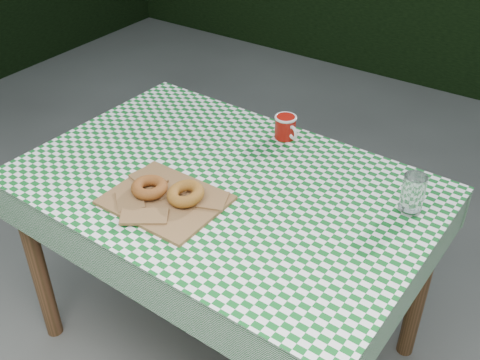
# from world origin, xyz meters

# --- Properties ---
(table) EXTENTS (1.31, 0.89, 0.75)m
(table) POSITION_xyz_m (-0.08, 0.19, 0.38)
(table) COLOR brown
(table) RESTS_ON ground
(tablecloth) EXTENTS (1.33, 0.92, 0.01)m
(tablecloth) POSITION_xyz_m (-0.08, 0.19, 0.75)
(tablecloth) COLOR #0E591D
(tablecloth) RESTS_ON table
(paper_bag) EXTENTS (0.34, 0.28, 0.02)m
(paper_bag) POSITION_xyz_m (-0.17, 0.01, 0.77)
(paper_bag) COLOR brown
(paper_bag) RESTS_ON tablecloth
(bagel_front) EXTENTS (0.13, 0.13, 0.03)m
(bagel_front) POSITION_xyz_m (-0.22, 0.00, 0.79)
(bagel_front) COLOR brown
(bagel_front) RESTS_ON paper_bag
(bagel_back) EXTENTS (0.16, 0.16, 0.04)m
(bagel_back) POSITION_xyz_m (-0.11, 0.04, 0.79)
(bagel_back) COLOR #9D6120
(bagel_back) RESTS_ON paper_bag
(coffee_mug) EXTENTS (0.20, 0.20, 0.08)m
(coffee_mug) POSITION_xyz_m (-0.07, 0.54, 0.80)
(coffee_mug) COLOR #A0110A
(coffee_mug) RESTS_ON tablecloth
(drinking_glass) EXTENTS (0.08, 0.08, 0.12)m
(drinking_glass) POSITION_xyz_m (0.45, 0.38, 0.82)
(drinking_glass) COLOR white
(drinking_glass) RESTS_ON tablecloth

